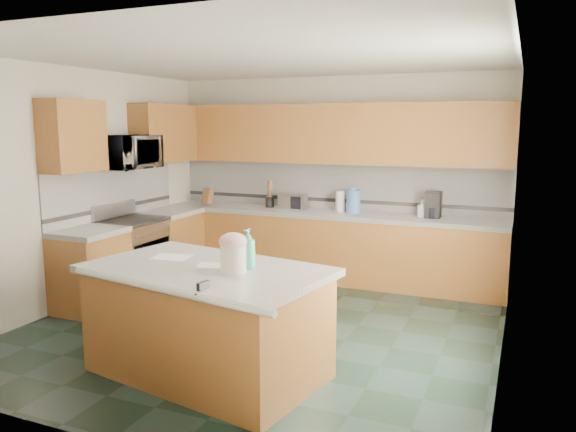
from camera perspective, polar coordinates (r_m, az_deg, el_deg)
The scene contains 52 objects.
floor at distance 5.89m, azimuth -2.73°, elevation -11.24°, with size 4.60×4.60×0.00m, color black.
ceiling at distance 5.55m, azimuth -2.96°, elevation 15.86°, with size 4.60×4.60×0.00m, color white.
wall_back at distance 7.70m, azimuth 4.75°, elevation 3.94°, with size 4.60×0.04×2.70m, color beige.
wall_front at distance 3.65m, azimuth -19.02°, elevation -2.51°, with size 4.60×0.04×2.70m, color beige.
wall_left at distance 6.89m, azimuth -20.48°, elevation 2.76°, with size 0.04×4.60×2.70m, color beige.
wall_right at distance 5.01m, azimuth 21.78°, elevation 0.43°, with size 0.04×4.60×2.70m, color beige.
back_base_cab at distance 7.54m, azimuth 3.89°, elevation -3.24°, with size 4.60×0.60×0.86m, color #553414.
back_countertop at distance 7.46m, azimuth 3.93°, elevation 0.21°, with size 4.60×0.64×0.06m, color white.
back_upper_cab at distance 7.49m, azimuth 4.36°, elevation 8.32°, with size 4.60×0.33×0.78m, color #553414.
back_backsplash at distance 7.68m, azimuth 4.66°, elevation 3.06°, with size 4.60×0.02×0.63m, color silver.
back_accent_band at distance 7.70m, azimuth 4.63°, elevation 1.62°, with size 4.60×0.01×0.05m, color black.
left_base_cab_rear at distance 7.82m, azimuth -11.88°, elevation -2.97°, with size 0.60×0.82×0.86m, color #553414.
left_counter_rear at distance 7.74m, azimuth -11.99°, elevation 0.36°, with size 0.64×0.82×0.06m, color white.
left_base_cab_front at distance 6.66m, azimuth -19.45°, elevation -5.44°, with size 0.60×0.72×0.86m, color #553414.
left_counter_front at distance 6.57m, azimuth -19.66°, elevation -1.55°, with size 0.64×0.72×0.06m, color white.
left_backsplash at distance 7.29m, azimuth -17.28°, elevation 2.34°, with size 0.02×2.30×0.63m, color silver.
left_accent_band at distance 7.31m, azimuth -17.17°, elevation 0.82°, with size 0.01×2.30×0.05m, color black.
left_upper_cab_rear at distance 7.84m, azimuth -12.49°, elevation 8.17°, with size 0.33×1.09×0.78m, color #553414.
left_upper_cab_front at distance 6.56m, azimuth -21.04°, elevation 7.60°, with size 0.33×0.72×0.78m, color #553414.
range_body at distance 7.21m, azimuth -15.48°, elevation -4.08°, with size 0.60×0.76×0.88m, color #B7B7BC.
range_oven_door at distance 7.04m, azimuth -13.61°, elevation -4.65°, with size 0.02×0.68×0.55m, color black.
range_cooktop at distance 7.12m, azimuth -15.64°, elevation -0.47°, with size 0.62×0.78×0.04m, color black.
range_handle at distance 6.94m, azimuth -13.53°, elevation -1.63°, with size 0.02×0.02×0.66m, color #B7B7BC.
range_backguard at distance 7.26m, azimuth -17.28°, elevation 0.60°, with size 0.06×0.76×0.18m, color #B7B7BC.
microwave at distance 7.03m, azimuth -15.94°, elevation 6.23°, with size 0.73×0.50×0.41m, color #B7B7BC.
island_base at distance 4.77m, azimuth -8.20°, elevation -10.84°, with size 1.85×1.06×0.86m, color #553414.
island_top at distance 4.63m, azimuth -8.33°, elevation -5.48°, with size 1.95×1.16×0.06m, color white.
island_bullnose at distance 4.17m, azimuth -12.50°, elevation -7.28°, with size 0.06×0.06×1.95m, color white.
treat_jar at distance 4.42m, azimuth -5.58°, elevation -4.35°, with size 0.20×0.20×0.21m, color silver.
treat_jar_lid at distance 4.39m, azimuth -5.60°, elevation -2.58°, with size 0.22×0.22×0.14m, color #E7A8AC.
treat_jar_knob at distance 4.38m, azimuth -5.61°, elevation -1.97°, with size 0.02×0.02×0.07m, color tan.
treat_jar_knob_end_l at distance 4.39m, azimuth -6.03°, elevation -1.94°, with size 0.04×0.04×0.04m, color tan.
treat_jar_knob_end_r at distance 4.36m, azimuth -5.19°, elevation -2.01°, with size 0.04×0.04×0.04m, color tan.
soap_bottle_island at distance 4.52m, azimuth -4.05°, elevation -3.30°, with size 0.12×0.12×0.32m, color teal.
paper_sheet_a at distance 4.66m, azimuth -7.67°, elevation -5.00°, with size 0.25×0.19×0.00m, color white.
paper_sheet_b at distance 5.00m, azimuth -11.73°, elevation -4.11°, with size 0.32×0.24×0.00m, color white.
clamp_body at distance 4.00m, azimuth -8.60°, elevation -7.27°, with size 0.03×0.11×0.10m, color black.
clamp_handle at distance 3.96m, azimuth -9.08°, elevation -7.78°, with size 0.02×0.02×0.07m, color black.
knife_block at distance 8.27m, azimuth -8.17°, elevation 2.04°, with size 0.12×0.10×0.23m, color #472814.
utensil_crock at distance 7.84m, azimuth -1.86°, elevation 1.45°, with size 0.12×0.12×0.15m, color black.
utensil_bundle at distance 7.81m, azimuth -1.87°, elevation 2.79°, with size 0.07×0.07×0.22m, color #472814.
toaster_oven at distance 7.66m, azimuth 0.49°, elevation 1.48°, with size 0.36×0.24×0.21m, color #B7B7BC.
toaster_oven_door at distance 7.56m, azimuth 0.16°, elevation 1.38°, with size 0.32×0.01×0.17m, color black.
paper_towel at distance 7.48m, azimuth 5.33°, elevation 1.51°, with size 0.12×0.12×0.27m, color white.
paper_towel_base at distance 7.50m, azimuth 5.31°, elevation 0.53°, with size 0.18×0.18×0.01m, color #B7B7BC.
water_jug at distance 7.38m, azimuth 6.66°, elevation 1.48°, with size 0.18×0.18×0.30m, color #466DB3.
water_jug_neck at distance 7.36m, azimuth 6.69°, elevation 2.80°, with size 0.09×0.09×0.04m, color #466DB3.
coffee_maker at distance 7.18m, azimuth 14.54°, elevation 1.12°, with size 0.19×0.21×0.32m, color black.
coffee_carafe at distance 7.15m, azimuth 14.45°, elevation 0.32°, with size 0.13×0.13×0.13m, color black.
soap_bottle_back at distance 7.18m, azimuth 13.44°, elevation 0.77°, with size 0.10×0.10×0.22m, color white.
soap_back_cap at distance 7.16m, azimuth 13.48°, elevation 1.77°, with size 0.02×0.02×0.03m, color red.
window_light_proxy at distance 4.79m, azimuth 21.46°, elevation 1.89°, with size 0.02×1.40×1.10m, color white.
Camera 1 is at (2.42, -4.96, 2.06)m, focal length 35.00 mm.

